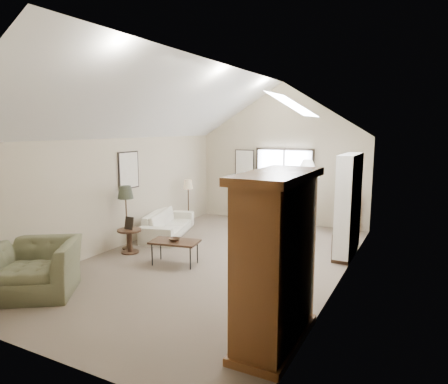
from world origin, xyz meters
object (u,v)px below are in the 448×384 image
at_px(armchair_near, 34,268).
at_px(armchair_far, 273,209).
at_px(side_table, 130,241).
at_px(armoire, 276,260).
at_px(coffee_table, 175,253).
at_px(side_chair, 349,213).
at_px(sofa, 168,223).

height_order(armchair_near, armchair_far, armchair_near).
bearing_deg(side_table, armchair_far, 65.38).
xyz_separation_m(armoire, coffee_table, (-2.82, 1.88, -0.85)).
relative_size(armoire, coffee_table, 2.29).
xyz_separation_m(armchair_near, armchair_far, (1.80, 6.48, -0.01)).
relative_size(coffee_table, side_table, 1.81).
bearing_deg(side_chair, armchair_far, -162.29).
distance_m(armoire, side_chair, 6.13).
distance_m(armoire, armchair_near, 4.16).
bearing_deg(armchair_near, armchair_far, 40.49).
height_order(side_table, side_chair, side_chair).
height_order(armoire, sofa, armoire).
xyz_separation_m(armoire, sofa, (-4.24, 3.65, -0.79)).
xyz_separation_m(armchair_near, side_table, (-0.05, 2.43, -0.17)).
height_order(sofa, coffee_table, sofa).
height_order(sofa, armchair_near, armchair_near).
xyz_separation_m(sofa, side_chair, (4.05, 2.45, 0.21)).
distance_m(sofa, coffee_table, 2.27).
bearing_deg(coffee_table, side_chair, 58.03).
bearing_deg(side_table, armchair_near, -88.81).
xyz_separation_m(sofa, side_table, (0.10, -1.60, -0.04)).
bearing_deg(coffee_table, armchair_far, 82.75).
height_order(coffee_table, side_table, side_table).
relative_size(side_table, side_chair, 0.51).
bearing_deg(side_table, sofa, 93.58).
relative_size(armchair_far, coffee_table, 0.97).
distance_m(armoire, sofa, 5.65).
bearing_deg(armoire, side_chair, 91.72).
relative_size(sofa, coffee_table, 2.21).
bearing_deg(armchair_near, side_chair, 24.98).
relative_size(armchair_far, side_chair, 0.90).
height_order(armoire, armchair_near, armoire).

